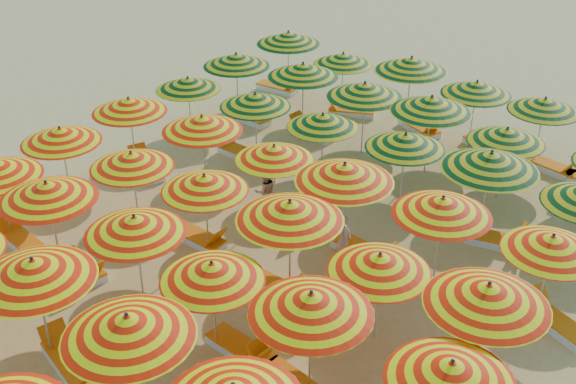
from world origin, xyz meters
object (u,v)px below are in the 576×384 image
at_px(umbrella_18, 60,135).
at_px(umbrella_24, 129,105).
at_px(lounger_11, 21,241).
at_px(lounger_14, 283,376).
at_px(umbrella_36, 236,60).
at_px(lounger_20, 364,251).
at_px(umbrella_42, 288,38).
at_px(umbrella_43, 343,59).
at_px(umbrella_8, 34,270).
at_px(umbrella_45, 476,88).
at_px(umbrella_26, 274,153).
at_px(umbrella_15, 212,272).
at_px(umbrella_34, 491,161).
at_px(umbrella_16, 311,303).
at_px(umbrella_38, 365,90).
at_px(umbrella_22, 380,263).
at_px(lounger_27, 312,132).
at_px(umbrella_40, 507,135).
at_px(umbrella_14, 135,225).
at_px(umbrella_32, 323,121).
at_px(lounger_7, 68,361).
at_px(lounger_22, 240,152).
at_px(lounger_32, 487,147).
at_px(umbrella_20, 205,183).
at_px(umbrella_17, 451,372).
at_px(lounger_33, 551,167).
at_px(umbrella_37, 303,70).
at_px(umbrella_29, 552,244).
at_px(lounger_31, 420,128).
at_px(beachgoer_a, 344,240).
at_px(lounger_24, 500,241).
at_px(umbrella_33, 405,141).
at_px(lounger_12, 81,267).
at_px(lounger_17, 269,284).
at_px(lounger_30, 351,111).
at_px(lounger_29, 278,88).
at_px(umbrella_25, 202,124).
at_px(umbrella_23, 488,295).
at_px(lounger_19, 291,218).
at_px(umbrella_30, 188,84).
at_px(lounger_26, 248,117).
at_px(umbrella_19, 131,160).
at_px(umbrella_28, 442,206).
at_px(umbrella_39, 431,104).
at_px(lounger_23, 340,180).
at_px(umbrella_44, 411,64).

height_order(umbrella_18, umbrella_24, umbrella_24).
xyz_separation_m(lounger_11, lounger_14, (8.72, 0.12, 0.00)).
distance_m(umbrella_36, lounger_20, 9.99).
height_order(umbrella_42, umbrella_43, umbrella_42).
height_order(umbrella_8, umbrella_24, umbrella_8).
bearing_deg(umbrella_45, umbrella_26, -109.19).
xyz_separation_m(umbrella_15, umbrella_34, (2.86, 7.61, 0.29)).
xyz_separation_m(umbrella_16, umbrella_38, (-4.81, 9.92, 0.01)).
bearing_deg(umbrella_22, lounger_27, 132.34).
bearing_deg(lounger_20, umbrella_40, 78.10).
xyz_separation_m(umbrella_14, umbrella_32, (0.03, 7.55, -0.14)).
distance_m(umbrella_15, lounger_7, 3.72).
bearing_deg(umbrella_24, lounger_22, 49.87).
distance_m(umbrella_38, lounger_27, 3.04).
bearing_deg(umbrella_34, umbrella_8, -119.09).
bearing_deg(lounger_11, lounger_7, 162.62).
height_order(umbrella_34, lounger_32, umbrella_34).
distance_m(umbrella_20, umbrella_36, 8.81).
distance_m(umbrella_17, lounger_33, 12.79).
xyz_separation_m(umbrella_14, umbrella_37, (-2.58, 10.20, 0.10)).
bearing_deg(umbrella_43, umbrella_29, -36.18).
distance_m(lounger_31, beachgoer_a, 8.71).
height_order(umbrella_38, lounger_24, umbrella_38).
height_order(lounger_7, lounger_14, same).
xyz_separation_m(umbrella_33, lounger_12, (-4.94, -7.73, -1.97)).
bearing_deg(umbrella_14, lounger_12, -177.56).
relative_size(lounger_17, lounger_30, 0.97).
relative_size(umbrella_24, lounger_29, 1.41).
relative_size(umbrella_17, lounger_12, 1.55).
xyz_separation_m(umbrella_25, lounger_14, (6.75, -5.10, -2.07)).
height_order(umbrella_32, lounger_33, umbrella_32).
height_order(umbrella_45, lounger_24, umbrella_45).
relative_size(umbrella_23, lounger_29, 1.54).
height_order(umbrella_8, lounger_11, umbrella_8).
xyz_separation_m(lounger_19, beachgoer_a, (2.25, -0.79, 0.58)).
bearing_deg(umbrella_8, lounger_24, 58.31).
height_order(umbrella_34, lounger_22, umbrella_34).
bearing_deg(umbrella_29, lounger_32, 120.51).
bearing_deg(umbrella_30, lounger_7, -60.29).
bearing_deg(umbrella_14, umbrella_43, 101.04).
height_order(umbrella_8, lounger_26, umbrella_8).
height_order(umbrella_19, lounger_24, umbrella_19).
bearing_deg(umbrella_30, lounger_22, -1.18).
relative_size(umbrella_33, lounger_30, 1.47).
bearing_deg(umbrella_42, umbrella_17, -44.71).
height_order(umbrella_28, umbrella_39, umbrella_39).
relative_size(umbrella_39, lounger_23, 1.58).
xyz_separation_m(umbrella_23, umbrella_25, (-9.96, 2.79, -0.10)).
distance_m(umbrella_26, lounger_26, 7.02).
xyz_separation_m(umbrella_44, umbrella_45, (2.51, -0.16, -0.23)).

